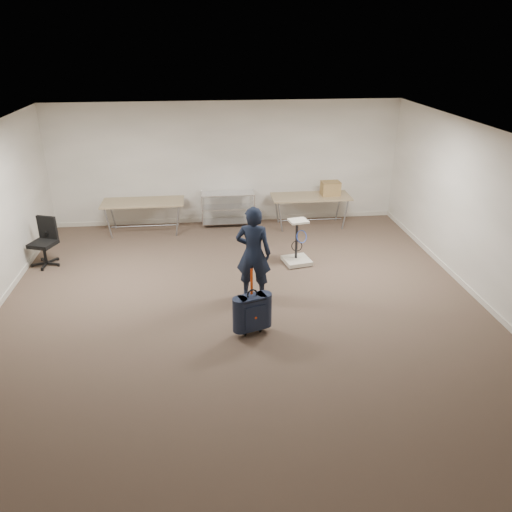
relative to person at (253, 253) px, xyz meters
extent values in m
plane|color=#47362B|center=(-0.23, -0.66, -0.81)|extent=(9.00, 9.00, 0.00)
plane|color=beige|center=(-0.23, 3.84, 0.59)|extent=(8.00, 0.00, 8.00)
plane|color=beige|center=(-0.23, -5.16, 0.59)|extent=(8.00, 0.00, 8.00)
plane|color=beige|center=(3.77, -0.66, 0.59)|extent=(0.00, 9.00, 9.00)
plane|color=silver|center=(-0.23, -0.66, 1.99)|extent=(8.00, 8.00, 0.00)
cube|color=silver|center=(-0.23, 3.83, -0.76)|extent=(8.00, 0.02, 0.10)
cube|color=silver|center=(3.76, -0.66, -0.76)|extent=(0.02, 9.00, 0.10)
cube|color=#96835C|center=(-2.13, 3.29, -0.10)|extent=(1.80, 0.75, 0.03)
cylinder|color=gray|center=(-2.13, 3.29, -0.66)|extent=(1.50, 0.02, 0.02)
cylinder|color=gray|center=(-2.88, 2.99, -0.46)|extent=(0.13, 0.04, 0.69)
cylinder|color=gray|center=(-1.38, 2.99, -0.46)|extent=(0.13, 0.04, 0.69)
cylinder|color=gray|center=(-2.88, 3.59, -0.46)|extent=(0.13, 0.04, 0.69)
cylinder|color=gray|center=(-1.38, 3.59, -0.46)|extent=(0.13, 0.04, 0.69)
cube|color=#96835C|center=(1.67, 3.29, -0.10)|extent=(1.80, 0.75, 0.03)
cylinder|color=gray|center=(1.67, 3.29, -0.66)|extent=(1.50, 0.02, 0.02)
cylinder|color=gray|center=(0.92, 2.99, -0.46)|extent=(0.13, 0.04, 0.69)
cylinder|color=gray|center=(2.42, 2.99, -0.46)|extent=(0.13, 0.04, 0.69)
cylinder|color=gray|center=(0.92, 3.59, -0.46)|extent=(0.13, 0.04, 0.69)
cylinder|color=gray|center=(2.42, 3.59, -0.46)|extent=(0.13, 0.04, 0.69)
cylinder|color=silver|center=(-0.83, 3.31, -0.41)|extent=(0.02, 0.02, 0.80)
cylinder|color=silver|center=(0.37, 3.31, -0.41)|extent=(0.02, 0.02, 0.80)
cylinder|color=silver|center=(-0.83, 3.76, -0.41)|extent=(0.02, 0.02, 0.80)
cylinder|color=silver|center=(0.37, 3.76, -0.41)|extent=(0.02, 0.02, 0.80)
cube|color=silver|center=(-0.23, 3.54, -0.71)|extent=(1.20, 0.45, 0.02)
cube|color=silver|center=(-0.23, 3.54, -0.36)|extent=(1.20, 0.45, 0.02)
cube|color=silver|center=(-0.23, 3.54, -0.03)|extent=(1.20, 0.45, 0.01)
imported|color=black|center=(0.00, 0.00, 0.00)|extent=(0.67, 0.53, 1.62)
cube|color=black|center=(-0.14, -1.16, -0.44)|extent=(0.44, 0.34, 0.54)
cube|color=black|center=(-0.14, -1.14, -0.72)|extent=(0.39, 0.26, 0.03)
cylinder|color=black|center=(-0.26, -1.20, -0.78)|extent=(0.05, 0.08, 0.07)
cylinder|color=black|center=(-0.02, -1.12, -0.78)|extent=(0.05, 0.08, 0.07)
torus|color=black|center=(-0.14, -1.16, -0.14)|extent=(0.17, 0.08, 0.17)
cube|color=#F1420C|center=(-0.14, -1.14, 0.06)|extent=(0.04, 0.02, 0.41)
cylinder|color=black|center=(-3.89, 1.71, -0.77)|extent=(0.57, 0.57, 0.09)
cylinder|color=black|center=(-3.89, 1.71, -0.58)|extent=(0.06, 0.06, 0.38)
cube|color=black|center=(-3.89, 1.71, -0.37)|extent=(0.56, 0.56, 0.08)
cube|color=black|center=(-3.82, 1.90, -0.10)|extent=(0.39, 0.19, 0.45)
cube|color=#EBE8CA|center=(0.99, 1.25, -0.75)|extent=(0.58, 0.58, 0.08)
cylinder|color=black|center=(0.79, 1.05, -0.79)|extent=(0.06, 0.06, 0.04)
cylinder|color=black|center=(0.99, 1.30, -0.32)|extent=(0.05, 0.05, 0.79)
cube|color=#EBE8CA|center=(0.99, 1.25, 0.08)|extent=(0.40, 0.36, 0.04)
torus|color=blue|center=(1.04, 1.17, -0.22)|extent=(0.27, 0.15, 0.24)
cube|color=#9E6F49|center=(2.13, 3.32, 0.07)|extent=(0.43, 0.33, 0.31)
camera|label=1|loc=(-0.78, -7.51, 3.33)|focal=35.00mm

